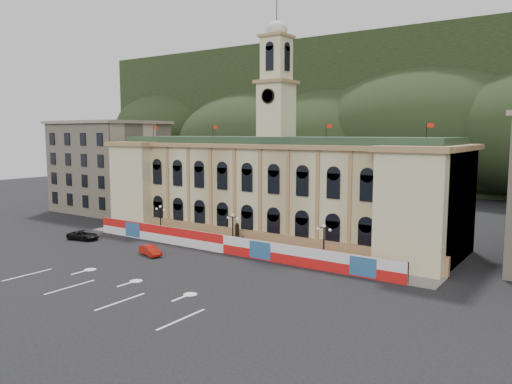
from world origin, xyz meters
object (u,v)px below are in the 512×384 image
Objects in this scene: statue at (237,241)px; black_suv at (83,235)px; lamp_center at (233,229)px; red_sedan at (150,250)px.

statue is 24.47m from black_suv.
lamp_center is 24.25m from black_suv.
black_suv is (-22.93, -8.54, -0.49)m from statue.
statue is at bearing -81.95° from black_suv.
lamp_center is 11.48m from red_sedan.
black_suv is (-22.93, -7.54, -2.38)m from lamp_center.
statue is 12.02m from red_sedan.
red_sedan is at bearing -130.11° from lamp_center.
black_suv is (-15.70, 1.04, 0.02)m from red_sedan.
lamp_center is (0.00, -1.00, 1.89)m from statue.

